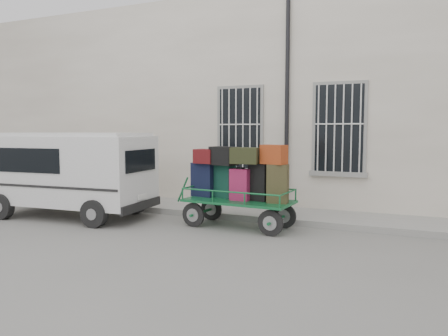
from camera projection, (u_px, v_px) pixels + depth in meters
ground at (206, 232)px, 9.45m from camera, size 80.00×80.00×0.00m
building at (280, 106)px, 14.20m from camera, size 24.00×5.15×6.00m
sidewalk at (243, 211)px, 11.45m from camera, size 24.00×1.70×0.15m
luggage_cart at (238, 182)px, 9.85m from camera, size 2.91×1.27×1.89m
van at (69, 169)px, 11.07m from camera, size 4.36×2.16×2.14m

